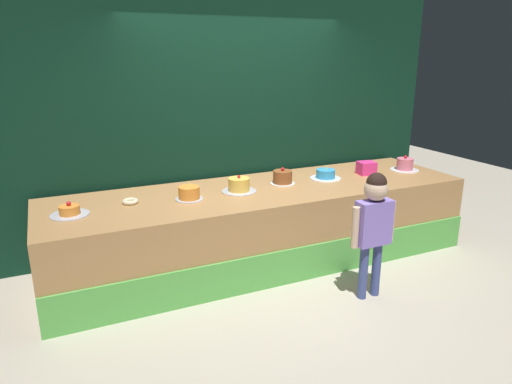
{
  "coord_description": "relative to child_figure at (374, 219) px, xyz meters",
  "views": [
    {
      "loc": [
        -1.98,
        -3.51,
        2.12
      ],
      "look_at": [
        -0.19,
        0.36,
        0.84
      ],
      "focal_mm": 32.47,
      "sensor_mm": 36.0,
      "label": 1
    }
  ],
  "objects": [
    {
      "name": "donut",
      "position": [
        -1.86,
        1.19,
        0.06
      ],
      "size": [
        0.15,
        0.15,
        0.04
      ],
      "primitive_type": "torus",
      "color": "beige",
      "rests_on": "stage_platform"
    },
    {
      "name": "cake_far_right",
      "position": [
        1.33,
        1.11,
        0.11
      ],
      "size": [
        0.33,
        0.33,
        0.18
      ],
      "color": "white",
      "rests_on": "stage_platform"
    },
    {
      "name": "cake_far_left",
      "position": [
        -2.39,
        1.08,
        0.08
      ],
      "size": [
        0.33,
        0.33,
        0.12
      ],
      "color": "silver",
      "rests_on": "stage_platform"
    },
    {
      "name": "child_figure",
      "position": [
        0.0,
        0.0,
        0.0
      ],
      "size": [
        0.45,
        0.21,
        1.16
      ],
      "color": "#3F4C8C",
      "rests_on": "ground_plane"
    },
    {
      "name": "ground_plane",
      "position": [
        -0.53,
        0.52,
        -0.75
      ],
      "size": [
        12.0,
        12.0,
        0.0
      ],
      "primitive_type": "plane",
      "color": "#BCB29E"
    },
    {
      "name": "stage_platform",
      "position": [
        -0.53,
        1.11,
        -0.36
      ],
      "size": [
        4.37,
        1.22,
        0.79
      ],
      "color": "#B27F4C",
      "rests_on": "ground_plane"
    },
    {
      "name": "cake_center_left",
      "position": [
        -0.79,
        1.12,
        0.1
      ],
      "size": [
        0.34,
        0.34,
        0.17
      ],
      "color": "silver",
      "rests_on": "stage_platform"
    },
    {
      "name": "cake_right",
      "position": [
        0.27,
        1.18,
        0.09
      ],
      "size": [
        0.34,
        0.34,
        0.16
      ],
      "color": "white",
      "rests_on": "stage_platform"
    },
    {
      "name": "cake_center_right",
      "position": [
        -0.26,
        1.19,
        0.11
      ],
      "size": [
        0.26,
        0.26,
        0.18
      ],
      "color": "white",
      "rests_on": "stage_platform"
    },
    {
      "name": "curtain_backdrop",
      "position": [
        -0.53,
        1.82,
        0.84
      ],
      "size": [
        5.09,
        0.08,
        3.17
      ],
      "primitive_type": "cube",
      "color": "black",
      "rests_on": "ground_plane"
    },
    {
      "name": "cake_left",
      "position": [
        -1.33,
        1.08,
        0.1
      ],
      "size": [
        0.27,
        0.27,
        0.18
      ],
      "color": "silver",
      "rests_on": "stage_platform"
    },
    {
      "name": "pink_box",
      "position": [
        0.8,
        1.15,
        0.11
      ],
      "size": [
        0.21,
        0.19,
        0.15
      ],
      "primitive_type": "cube",
      "rotation": [
        0.0,
        0.0,
        -0.14
      ],
      "color": "#F5358E",
      "rests_on": "stage_platform"
    }
  ]
}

